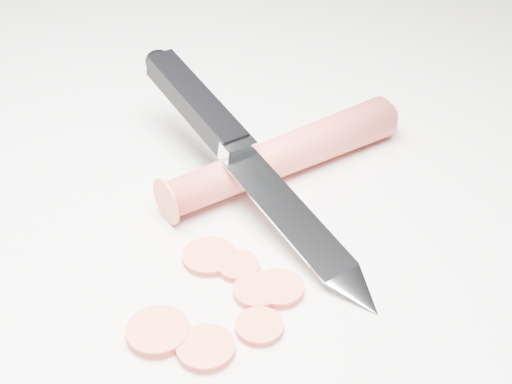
{
  "coord_description": "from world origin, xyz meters",
  "views": [
    {
      "loc": [
        0.03,
        -0.38,
        0.33
      ],
      "look_at": [
        0.01,
        0.04,
        0.02
      ],
      "focal_mm": 50.0,
      "sensor_mm": 36.0,
      "label": 1
    }
  ],
  "objects": [
    {
      "name": "carrot_slice_0",
      "position": [
        -0.01,
        -0.1,
        0.0
      ],
      "size": [
        0.03,
        0.03,
        0.01
      ],
      "primitive_type": "cylinder",
      "color": "#F0623D",
      "rests_on": "ground"
    },
    {
      "name": "carrot_slice_6",
      "position": [
        0.02,
        -0.08,
        0.0
      ],
      "size": [
        0.03,
        0.03,
        0.01
      ],
      "primitive_type": "cylinder",
      "color": "#F0623D",
      "rests_on": "ground"
    },
    {
      "name": "carrot_slice_5",
      "position": [
        -0.02,
        -0.02,
        0.0
      ],
      "size": [
        0.04,
        0.04,
        0.01
      ],
      "primitive_type": "cylinder",
      "color": "#F0623D",
      "rests_on": "ground"
    },
    {
      "name": "carrot_slice_4",
      "position": [
        0.02,
        -0.05,
        0.0
      ],
      "size": [
        0.03,
        0.03,
        0.01
      ],
      "primitive_type": "cylinder",
      "color": "#F0623D",
      "rests_on": "ground"
    },
    {
      "name": "kitchen_knife",
      "position": [
        0.01,
        0.05,
        0.04
      ],
      "size": [
        0.2,
        0.25,
        0.07
      ],
      "primitive_type": null,
      "color": "silver",
      "rests_on": "ground"
    },
    {
      "name": "carrot_slice_2",
      "position": [
        -0.04,
        -0.09,
        0.0
      ],
      "size": [
        0.04,
        0.04,
        0.01
      ],
      "primitive_type": "cylinder",
      "color": "#F0623D",
      "rests_on": "ground"
    },
    {
      "name": "carrot_slice_3",
      "position": [
        0.0,
        -0.03,
        0.0
      ],
      "size": [
        0.03,
        0.03,
        0.01
      ],
      "primitive_type": "cylinder",
      "color": "#F0623D",
      "rests_on": "ground"
    },
    {
      "name": "carrot",
      "position": [
        0.03,
        0.09,
        0.02
      ],
      "size": [
        0.19,
        0.15,
        0.03
      ],
      "primitive_type": "cylinder",
      "rotation": [
        1.57,
        0.0,
        -0.92
      ],
      "color": "#D5483D",
      "rests_on": "ground"
    },
    {
      "name": "carrot_slice_1",
      "position": [
        0.03,
        -0.05,
        0.0
      ],
      "size": [
        0.03,
        0.03,
        0.01
      ],
      "primitive_type": "cylinder",
      "color": "#F0623D",
      "rests_on": "ground"
    },
    {
      "name": "ground",
      "position": [
        0.0,
        0.0,
        0.0
      ],
      "size": [
        2.4,
        2.4,
        0.0
      ],
      "primitive_type": "plane",
      "color": "silver",
      "rests_on": "ground"
    }
  ]
}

